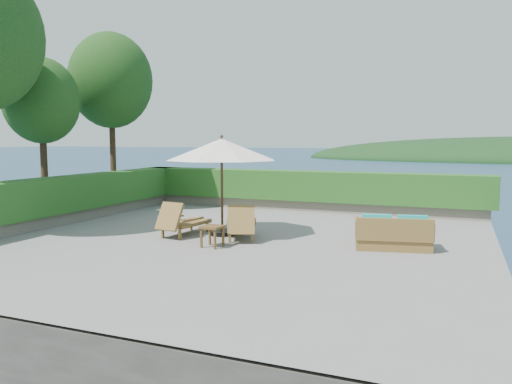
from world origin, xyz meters
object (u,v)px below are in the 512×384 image
at_px(patio_umbrella, 222,150).
at_px(side_table, 212,230).
at_px(lounge_left, 182,221).
at_px(wicker_loveseat, 393,235).
at_px(lounge_right, 242,224).

distance_m(patio_umbrella, side_table, 2.29).
distance_m(patio_umbrella, lounge_left, 2.05).
bearing_deg(lounge_left, wicker_loveseat, 12.23).
height_order(patio_umbrella, wicker_loveseat, patio_umbrella).
xyz_separation_m(patio_umbrella, side_table, (0.44, -1.41, -1.75)).
xyz_separation_m(side_table, wicker_loveseat, (3.82, 1.32, -0.09)).
xyz_separation_m(lounge_left, lounge_right, (1.58, 0.15, 0.00)).
xyz_separation_m(lounge_right, wicker_loveseat, (3.57, 0.25, -0.06)).
distance_m(lounge_right, wicker_loveseat, 3.58).
xyz_separation_m(lounge_left, wicker_loveseat, (5.15, 0.40, -0.06)).
relative_size(side_table, wicker_loveseat, 0.28).
bearing_deg(lounge_right, wicker_loveseat, -18.77).
height_order(patio_umbrella, side_table, patio_umbrella).
distance_m(lounge_left, wicker_loveseat, 5.17).
bearing_deg(wicker_loveseat, lounge_right, 172.17).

